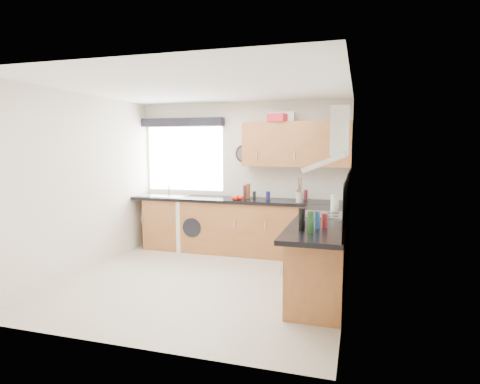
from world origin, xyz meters
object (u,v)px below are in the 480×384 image
(upper_cabinets, at_px, (296,144))
(extractor_hood, at_px, (333,146))
(washing_machine, at_px, (199,224))
(oven, at_px, (322,253))

(upper_cabinets, bearing_deg, extractor_hood, -63.87)
(extractor_hood, height_order, washing_machine, extractor_hood)
(upper_cabinets, bearing_deg, oven, -67.46)
(oven, height_order, washing_machine, washing_machine)
(oven, bearing_deg, upper_cabinets, 112.54)
(extractor_hood, xyz_separation_m, washing_machine, (-2.29, 1.22, -1.33))
(upper_cabinets, bearing_deg, washing_machine, -176.33)
(upper_cabinets, height_order, washing_machine, upper_cabinets)
(oven, relative_size, extractor_hood, 1.09)
(washing_machine, bearing_deg, upper_cabinets, 0.75)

